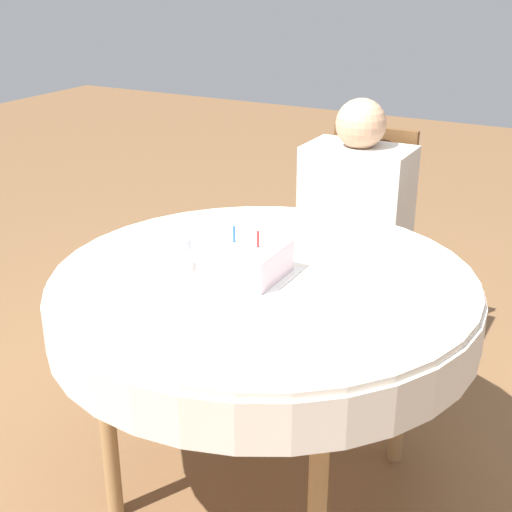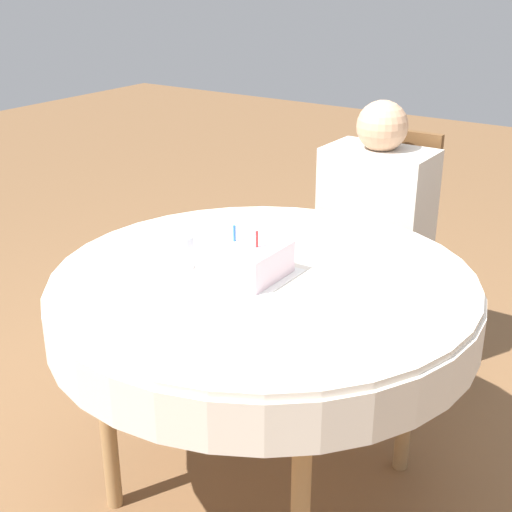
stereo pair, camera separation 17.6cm
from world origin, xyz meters
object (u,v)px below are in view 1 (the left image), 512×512
at_px(chair, 361,242).
at_px(drinking_glass, 182,254).
at_px(birthday_cake, 246,260).
at_px(person, 354,211).

height_order(chair, drinking_glass, chair).
height_order(chair, birthday_cake, chair).
distance_m(person, birthday_cake, 0.94).
xyz_separation_m(birthday_cake, drinking_glass, (-0.18, -0.05, -0.00)).
xyz_separation_m(person, birthday_cake, (0.03, -0.93, 0.14)).
relative_size(person, birthday_cake, 5.46).
bearing_deg(person, chair, 90.00).
relative_size(chair, birthday_cake, 4.76).
bearing_deg(chair, drinking_glass, -98.66).
relative_size(chair, person, 0.87).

